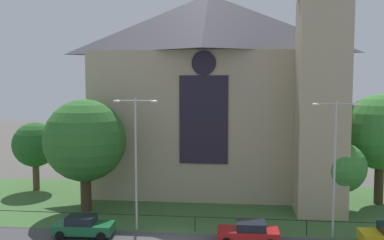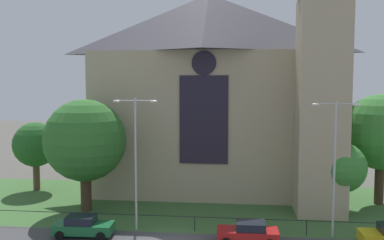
{
  "view_description": "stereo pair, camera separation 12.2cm",
  "coord_description": "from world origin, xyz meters",
  "px_view_note": "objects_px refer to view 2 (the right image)",
  "views": [
    {
      "loc": [
        4.63,
        -29.44,
        11.15
      ],
      "look_at": [
        0.55,
        8.0,
        7.86
      ],
      "focal_mm": 41.34,
      "sensor_mm": 36.0,
      "label": 1
    },
    {
      "loc": [
        4.75,
        -29.43,
        11.15
      ],
      "look_at": [
        0.55,
        8.0,
        7.86
      ],
      "focal_mm": 41.34,
      "sensor_mm": 36.0,
      "label": 2
    }
  ],
  "objects_px": {
    "parked_car_red": "(248,232)",
    "streetlamp_near": "(136,149)",
    "church_building": "(216,90)",
    "tree_right_far": "(381,132)",
    "tree_right_near": "(341,168)",
    "streetlamp_far": "(335,153)",
    "tree_left_far": "(36,145)",
    "parked_car_green": "(83,226)",
    "tree_left_near": "(85,141)"
  },
  "relations": [
    {
      "from": "tree_right_far",
      "to": "parked_car_green",
      "type": "height_order",
      "value": "tree_right_far"
    },
    {
      "from": "tree_right_near",
      "to": "streetlamp_far",
      "type": "height_order",
      "value": "streetlamp_far"
    },
    {
      "from": "tree_left_far",
      "to": "streetlamp_far",
      "type": "bearing_deg",
      "value": -21.59
    },
    {
      "from": "tree_left_far",
      "to": "streetlamp_near",
      "type": "relative_size",
      "value": 0.71
    },
    {
      "from": "tree_right_near",
      "to": "parked_car_green",
      "type": "xyz_separation_m",
      "value": [
        -19.57,
        -7.36,
        -3.27
      ]
    },
    {
      "from": "church_building",
      "to": "tree_left_near",
      "type": "relative_size",
      "value": 2.69
    },
    {
      "from": "tree_left_near",
      "to": "tree_right_far",
      "type": "xyz_separation_m",
      "value": [
        25.84,
        4.98,
        0.49
      ]
    },
    {
      "from": "parked_car_green",
      "to": "parked_car_red",
      "type": "xyz_separation_m",
      "value": [
        11.84,
        -0.03,
        0.0
      ]
    },
    {
      "from": "tree_right_near",
      "to": "tree_left_near",
      "type": "distance_m",
      "value": 21.72
    },
    {
      "from": "tree_left_far",
      "to": "tree_right_near",
      "type": "bearing_deg",
      "value": -10.38
    },
    {
      "from": "church_building",
      "to": "tree_left_near",
      "type": "distance_m",
      "value": 14.46
    },
    {
      "from": "streetlamp_far",
      "to": "streetlamp_near",
      "type": "bearing_deg",
      "value": 180.0
    },
    {
      "from": "church_building",
      "to": "streetlamp_near",
      "type": "distance_m",
      "value": 14.78
    },
    {
      "from": "tree_right_far",
      "to": "parked_car_green",
      "type": "distance_m",
      "value": 26.98
    },
    {
      "from": "church_building",
      "to": "tree_left_near",
      "type": "bearing_deg",
      "value": -140.51
    },
    {
      "from": "tree_right_far",
      "to": "streetlamp_far",
      "type": "bearing_deg",
      "value": -122.39
    },
    {
      "from": "church_building",
      "to": "tree_right_far",
      "type": "distance_m",
      "value": 16.06
    },
    {
      "from": "tree_left_far",
      "to": "tree_right_near",
      "type": "height_order",
      "value": "tree_left_far"
    },
    {
      "from": "tree_right_far",
      "to": "streetlamp_far",
      "type": "distance_m",
      "value": 11.13
    },
    {
      "from": "streetlamp_near",
      "to": "parked_car_green",
      "type": "relative_size",
      "value": 2.33
    },
    {
      "from": "tree_left_far",
      "to": "parked_car_red",
      "type": "relative_size",
      "value": 1.66
    },
    {
      "from": "streetlamp_near",
      "to": "parked_car_red",
      "type": "bearing_deg",
      "value": -12.47
    },
    {
      "from": "tree_right_near",
      "to": "tree_right_far",
      "type": "height_order",
      "value": "tree_right_far"
    },
    {
      "from": "tree_right_near",
      "to": "tree_left_near",
      "type": "xyz_separation_m",
      "value": [
        -21.59,
        -1.14,
        2.1
      ]
    },
    {
      "from": "church_building",
      "to": "tree_left_far",
      "type": "distance_m",
      "value": 19.29
    },
    {
      "from": "church_building",
      "to": "tree_right_near",
      "type": "relative_size",
      "value": 4.25
    },
    {
      "from": "streetlamp_far",
      "to": "parked_car_green",
      "type": "distance_m",
      "value": 18.74
    },
    {
      "from": "tree_left_near",
      "to": "parked_car_red",
      "type": "xyz_separation_m",
      "value": [
        13.86,
        -6.25,
        -5.36
      ]
    },
    {
      "from": "tree_right_near",
      "to": "tree_right_far",
      "type": "distance_m",
      "value": 6.29
    },
    {
      "from": "streetlamp_far",
      "to": "tree_left_far",
      "type": "bearing_deg",
      "value": 158.41
    },
    {
      "from": "streetlamp_near",
      "to": "parked_car_red",
      "type": "height_order",
      "value": "streetlamp_near"
    },
    {
      "from": "tree_right_far",
      "to": "streetlamp_far",
      "type": "height_order",
      "value": "tree_right_far"
    },
    {
      "from": "tree_right_far",
      "to": "parked_car_red",
      "type": "bearing_deg",
      "value": -136.86
    },
    {
      "from": "streetlamp_near",
      "to": "parked_car_green",
      "type": "height_order",
      "value": "streetlamp_near"
    },
    {
      "from": "tree_left_near",
      "to": "tree_right_far",
      "type": "distance_m",
      "value": 26.33
    },
    {
      "from": "streetlamp_near",
      "to": "streetlamp_far",
      "type": "height_order",
      "value": "streetlamp_near"
    },
    {
      "from": "tree_right_near",
      "to": "tree_left_near",
      "type": "bearing_deg",
      "value": -176.98
    },
    {
      "from": "parked_car_green",
      "to": "streetlamp_far",
      "type": "bearing_deg",
      "value": 3.49
    },
    {
      "from": "streetlamp_far",
      "to": "tree_right_far",
      "type": "bearing_deg",
      "value": 57.61
    },
    {
      "from": "church_building",
      "to": "parked_car_red",
      "type": "bearing_deg",
      "value": -78.12
    },
    {
      "from": "parked_car_red",
      "to": "tree_left_far",
      "type": "bearing_deg",
      "value": -31.63
    },
    {
      "from": "tree_right_far",
      "to": "streetlamp_near",
      "type": "bearing_deg",
      "value": -155.23
    },
    {
      "from": "tree_right_far",
      "to": "parked_car_green",
      "type": "xyz_separation_m",
      "value": [
        -23.83,
        -11.21,
        -5.85
      ]
    },
    {
      "from": "tree_right_near",
      "to": "parked_car_green",
      "type": "height_order",
      "value": "tree_right_near"
    },
    {
      "from": "tree_left_near",
      "to": "streetlamp_far",
      "type": "distance_m",
      "value": 20.37
    },
    {
      "from": "tree_left_far",
      "to": "parked_car_red",
      "type": "xyz_separation_m",
      "value": [
        21.49,
        -12.74,
        -3.95
      ]
    },
    {
      "from": "church_building",
      "to": "streetlamp_far",
      "type": "xyz_separation_m",
      "value": [
        9.2,
        -13.21,
        -4.19
      ]
    },
    {
      "from": "parked_car_red",
      "to": "streetlamp_near",
      "type": "bearing_deg",
      "value": -13.44
    },
    {
      "from": "tree_left_far",
      "to": "parked_car_green",
      "type": "distance_m",
      "value": 16.44
    },
    {
      "from": "streetlamp_far",
      "to": "parked_car_red",
      "type": "xyz_separation_m",
      "value": [
        -6.03,
        -1.85,
        -5.34
      ]
    }
  ]
}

